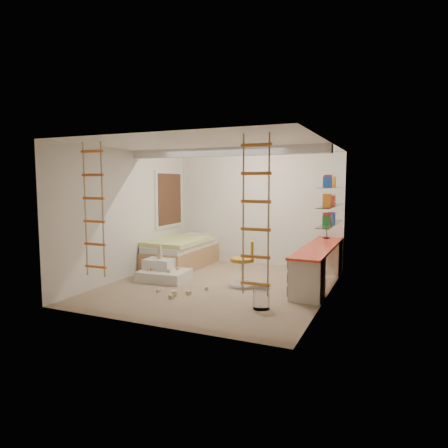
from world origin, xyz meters
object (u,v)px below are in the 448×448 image
at_px(desk, 319,264).
at_px(play_platform, 163,272).
at_px(bed, 181,253).
at_px(swivel_chair, 244,269).

xyz_separation_m(desk, play_platform, (-2.92, -0.86, -0.24)).
bearing_deg(bed, play_platform, -77.21).
xyz_separation_m(bed, play_platform, (0.28, -1.23, -0.17)).
distance_m(swivel_chair, play_platform, 1.66).
relative_size(swivel_chair, play_platform, 0.89).
bearing_deg(play_platform, desk, 16.45).
bearing_deg(swivel_chair, play_platform, -172.12).
xyz_separation_m(bed, swivel_chair, (1.91, -1.00, -0.01)).
xyz_separation_m(swivel_chair, play_platform, (-1.64, -0.23, -0.16)).
bearing_deg(bed, desk, -6.49).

